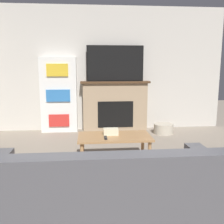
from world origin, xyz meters
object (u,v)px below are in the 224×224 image
(tv, at_px, (115,63))
(bookshelf, at_px, (59,95))
(couch, at_px, (105,210))
(fireplace, at_px, (115,106))
(storage_basket, at_px, (163,129))
(coffee_table, at_px, (114,139))

(tv, height_order, bookshelf, tv)
(couch, bearing_deg, fireplace, 82.86)
(couch, relative_size, bookshelf, 1.24)
(fireplace, xyz_separation_m, storage_basket, (0.99, -0.44, -0.45))
(couch, relative_size, storage_basket, 4.82)
(bookshelf, distance_m, storage_basket, 2.37)
(tv, bearing_deg, storage_basket, -22.74)
(couch, relative_size, coffee_table, 1.84)
(bookshelf, bearing_deg, coffee_table, -62.99)
(couch, bearing_deg, bookshelf, 101.17)
(bookshelf, height_order, storage_basket, bookshelf)
(tv, height_order, coffee_table, tv)
(bookshelf, bearing_deg, tv, 0.09)
(coffee_table, distance_m, bookshelf, 2.27)
(fireplace, bearing_deg, tv, -90.00)
(fireplace, height_order, tv, tv)
(fireplace, height_order, storage_basket, fireplace)
(storage_basket, bearing_deg, couch, -113.56)
(coffee_table, xyz_separation_m, bookshelf, (-1.01, 1.98, 0.44))
(fireplace, xyz_separation_m, tv, (0.00, -0.02, 0.92))
(tv, bearing_deg, bookshelf, -179.91)
(fireplace, xyz_separation_m, couch, (-0.48, -3.81, -0.26))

